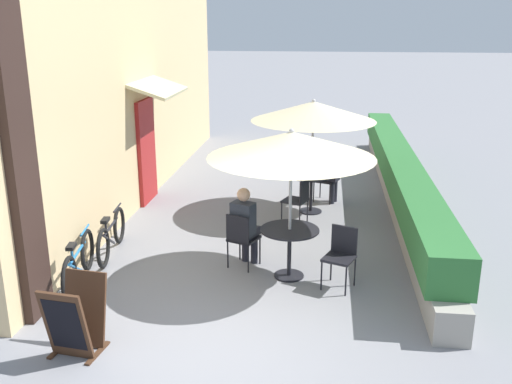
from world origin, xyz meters
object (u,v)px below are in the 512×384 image
Objects in this scene: patio_umbrella_near at (291,145)px; cafe_chair_near_right at (341,252)px; seated_patron_near_left at (245,223)px; coffee_cup_mid at (319,173)px; menu_board at (76,318)px; patio_table_near at (290,241)px; cafe_chair_mid_right at (322,177)px; patio_umbrella_mid at (313,111)px; bicycle_second at (111,235)px; cafe_chair_mid_left at (299,198)px; patio_table_mid at (311,184)px; bicycle_leaning at (79,263)px; seated_patron_mid_right at (328,169)px; cafe_chair_near_left at (241,236)px.

patio_umbrella_near is 1.66m from cafe_chair_near_right.
coffee_cup_mid is at bearing 89.90° from seated_patron_near_left.
menu_board is (-2.64, -5.23, -0.36)m from coffee_cup_mid.
cafe_chair_mid_right is at bearing 83.35° from patio_table_near.
cafe_chair_near_right is 3.55m from patio_umbrella_mid.
cafe_chair_mid_left is at bearing 24.67° from bicycle_second.
patio_table_mid is (-0.51, 3.19, 0.05)m from cafe_chair_near_right.
patio_table_near is at bearing -94.41° from patio_umbrella_mid.
seated_patron_near_left is 1.42× the size of menu_board.
patio_umbrella_near is at bearing -97.27° from coffee_cup_mid.
patio_table_near is 0.98× the size of cafe_chair_mid_left.
patio_umbrella_near is 1.44× the size of bicycle_leaning.
cafe_chair_mid_left is (0.03, 2.23, -1.47)m from patio_umbrella_near.
seated_patron_mid_right is 0.77× the size of bicycle_second.
patio_umbrella_mid is at bearing 39.13° from bicycle_leaning.
bicycle_leaning is 1.10m from bicycle_second.
seated_patron_near_left is at bearing -109.25° from patio_table_mid.
cafe_chair_mid_left is 5.05m from menu_board.
cafe_chair_mid_left is at bearing 5.69° from cafe_chair_mid_right.
patio_table_near reaches higher than bicycle_leaning.
bicycle_second is (0.07, 1.10, -0.01)m from bicycle_leaning.
cafe_chair_near_left is 0.54× the size of bicycle_second.
cafe_chair_near_left is (-0.74, 0.22, -0.05)m from patio_table_near.
menu_board is (-2.69, -5.99, -0.08)m from cafe_chair_mid_right.
patio_table_mid is 0.97× the size of menu_board.
patio_table_mid is 4.00m from bicycle_second.
cafe_chair_mid_left and cafe_chair_mid_right have the same top height.
seated_patron_mid_right is (0.54, 3.68, 0.12)m from patio_table_near.
patio_umbrella_mid reaches higher than bicycle_second.
patio_table_mid is at bearing 39.13° from bicycle_leaning.
patio_umbrella_near is 1.00× the size of patio_umbrella_mid.
patio_umbrella_near reaches higher than cafe_chair_near_right.
bicycle_second is at bearing 11.17° from cafe_chair_near_right.
bicycle_leaning is at bearing -99.94° from bicycle_second.
cafe_chair_mid_left is 1.54m from seated_patron_mid_right.
patio_table_mid is at bearing 85.59° from patio_umbrella_near.
patio_table_near is at bearing 2.52° from bicycle_leaning.
patio_table_near is at bearing 52.42° from menu_board.
seated_patron_mid_right is at bearing 41.55° from bicycle_leaning.
seated_patron_mid_right reaches higher than patio_table_mid.
patio_table_near reaches higher than bicycle_second.
seated_patron_mid_right is (0.51, 1.45, 0.17)m from cafe_chair_mid_left.
patio_umbrella_mid is at bearing 92.70° from cafe_chair_near_left.
bicycle_second is at bearing 142.13° from cafe_chair_mid_left.
cafe_chair_mid_left reaches higher than coffee_cup_mid.
cafe_chair_near_left is 9.67× the size of coffee_cup_mid.
patio_umbrella_near is at bearing 52.42° from menu_board.
cafe_chair_near_left is 0.70× the size of seated_patron_near_left.
patio_umbrella_near is at bearing 5.69° from cafe_chair_near_right.
bicycle_leaning is at bearing -137.16° from cafe_chair_near_left.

